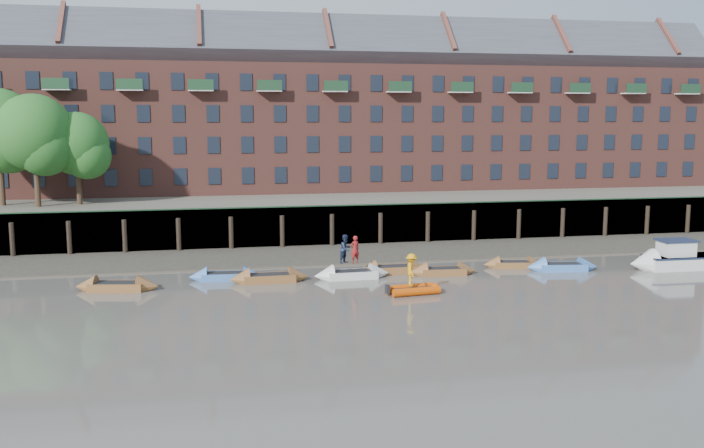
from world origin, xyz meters
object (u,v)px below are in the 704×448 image
object	(u,v)px
rowboat_7	(562,267)
person_rower_a	(355,250)
person_rib_crew	(412,270)
rowboat_6	(514,264)
person_rower_b	(346,249)
rowboat_0	(117,286)
rowboat_3	(352,274)
motor_launch	(667,260)
rowboat_1	(225,276)
rowboat_4	(393,269)
rowboat_5	(443,271)
rowboat_2	(269,278)
rib_tender	(415,289)

from	to	relation	value
rowboat_7	person_rower_a	xyz separation A→B (m)	(-14.25, 0.47, 1.61)
person_rower_a	person_rib_crew	distance (m)	5.52
rowboat_6	person_rower_b	world-z (taller)	person_rower_b
rowboat_0	rowboat_3	distance (m)	14.48
motor_launch	rowboat_3	bearing A→B (deg)	-2.75
rowboat_1	person_rib_crew	distance (m)	12.26
rowboat_3	rowboat_4	bearing A→B (deg)	17.22
rowboat_5	person_rower_b	size ratio (longest dim) A/B	2.45
rowboat_3	rowboat_6	bearing A→B (deg)	4.06
rowboat_2	person_rower_b	bearing A→B (deg)	2.05
rowboat_1	person_rower_a	bearing A→B (deg)	-4.30
rowboat_4	person_rib_crew	bearing A→B (deg)	-94.87
rowboat_6	person_rib_crew	bearing A→B (deg)	-136.34
rowboat_1	person_rower_a	size ratio (longest dim) A/B	2.61
rib_tender	person_rower_a	xyz separation A→B (m)	(-2.63, 4.90, 1.62)
rowboat_6	person_rib_crew	xyz separation A→B (m)	(-9.08, -6.10, 1.25)
rowboat_6	rowboat_0	bearing A→B (deg)	-166.35
rib_tender	rowboat_1	bearing A→B (deg)	144.26
rowboat_5	person_rib_crew	xyz separation A→B (m)	(-3.52, -4.77, 1.23)
rowboat_5	motor_launch	bearing A→B (deg)	-1.41
motor_launch	person_rib_crew	world-z (taller)	person_rib_crew
rowboat_0	rowboat_1	world-z (taller)	rowboat_0
rowboat_2	rowboat_6	world-z (taller)	rowboat_2
rowboat_1	rowboat_3	world-z (taller)	rowboat_3
person_rib_crew	rowboat_1	bearing A→B (deg)	71.28
person_rower_a	rowboat_2	bearing A→B (deg)	-19.18
rowboat_0	rowboat_6	size ratio (longest dim) A/B	1.19
rowboat_1	person_rower_b	xyz separation A→B (m)	(7.65, -0.94, 1.67)
person_rib_crew	rowboat_2	bearing A→B (deg)	69.39
motor_launch	person_rower_b	size ratio (longest dim) A/B	3.37
rowboat_1	rib_tender	distance (m)	12.39
rowboat_7	person_rower_a	world-z (taller)	person_rower_a
rowboat_0	person_rower_a	xyz separation A→B (m)	(14.68, 0.66, 1.61)
rowboat_4	rowboat_1	bearing A→B (deg)	178.62
rowboat_6	person_rib_crew	world-z (taller)	person_rib_crew
rowboat_5	rowboat_7	world-z (taller)	rowboat_7
rib_tender	person_rib_crew	size ratio (longest dim) A/B	1.72
rowboat_0	rowboat_4	world-z (taller)	rowboat_0
rowboat_5	rowboat_7	xyz separation A→B (m)	(8.36, -0.27, 0.02)
rowboat_5	person_rower_a	size ratio (longest dim) A/B	2.56
rowboat_1	rowboat_5	bearing A→B (deg)	-2.01
rowboat_1	person_rib_crew	world-z (taller)	person_rib_crew
rowboat_1	motor_launch	world-z (taller)	motor_launch
person_rower_b	rib_tender	bearing A→B (deg)	-100.77
rowboat_7	person_rower_b	distance (m)	14.93
rowboat_6	rowboat_5	bearing A→B (deg)	-156.78
rowboat_0	rowboat_1	bearing A→B (deg)	25.11
rowboat_4	person_rib_crew	world-z (taller)	person_rib_crew
rowboat_6	rib_tender	world-z (taller)	rowboat_6
person_rib_crew	person_rower_a	bearing A→B (deg)	36.49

